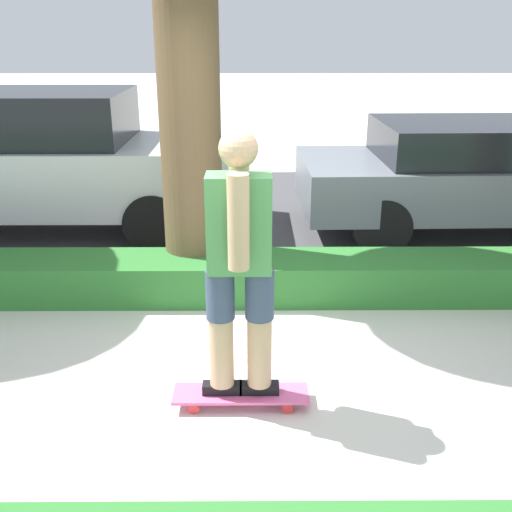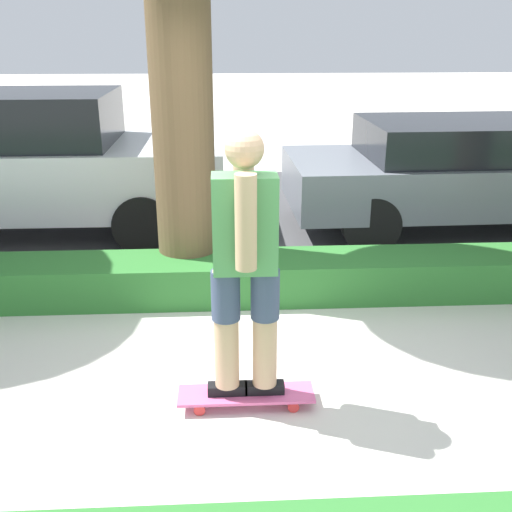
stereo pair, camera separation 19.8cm
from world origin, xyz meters
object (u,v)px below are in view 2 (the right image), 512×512
Objects in this scene: skateboard at (246,395)px; skater_person at (245,263)px; parked_car_front at (22,163)px; parked_car_middle at (464,171)px.

skater_person reaches higher than skateboard.
skater_person is 0.37× the size of parked_car_front.
parked_car_front reaches higher than parked_car_middle.
skater_person is at bearing -26.57° from skateboard.
skateboard is 4.58m from parked_car_front.
parked_car_middle is at bearing 52.43° from skater_person.
skater_person reaches higher than parked_car_middle.
skater_person is 4.59m from parked_car_middle.
parked_car_front is 5.31m from parked_car_middle.
skateboard is 0.19× the size of parked_car_front.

